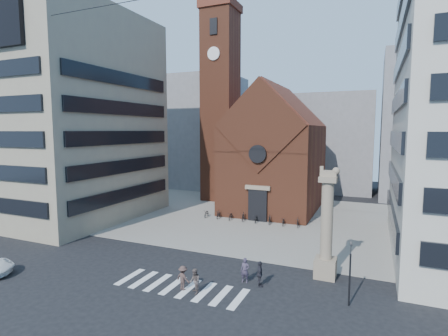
{
  "coord_description": "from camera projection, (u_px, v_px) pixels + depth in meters",
  "views": [
    {
      "loc": [
        13.12,
        -24.1,
        11.38
      ],
      "look_at": [
        -0.75,
        8.0,
        7.6
      ],
      "focal_mm": 28.0,
      "sensor_mm": 36.0,
      "label": 1
    }
  ],
  "objects": [
    {
      "name": "piazza",
      "position": [
        262.0,
        217.0,
        45.73
      ],
      "size": [
        46.0,
        30.0,
        0.05
      ],
      "primitive_type": "cube",
      "color": "gray",
      "rests_on": "ground"
    },
    {
      "name": "church",
      "position": [
        276.0,
        154.0,
        50.38
      ],
      "size": [
        12.0,
        16.65,
        18.0
      ],
      "color": "brown",
      "rests_on": "ground"
    },
    {
      "name": "bg_block_mid",
      "position": [
        334.0,
        143.0,
        66.13
      ],
      "size": [
        14.0,
        12.0,
        18.0
      ],
      "primitive_type": "cube",
      "color": "gray",
      "rests_on": "ground"
    },
    {
      "name": "pedestrian_1",
      "position": [
        195.0,
        281.0,
        24.37
      ],
      "size": [
        1.06,
        1.09,
        1.77
      ],
      "primitive_type": "imported",
      "rotation": [
        0.0,
        0.0,
        -0.9
      ],
      "color": "#5F514C",
      "rests_on": "ground"
    },
    {
      "name": "traffic_light",
      "position": [
        350.0,
        272.0,
        22.5
      ],
      "size": [
        0.13,
        0.16,
        4.3
      ],
      "color": "black",
      "rests_on": "ground"
    },
    {
      "name": "ground",
      "position": [
        193.0,
        271.0,
        28.39
      ],
      "size": [
        120.0,
        120.0,
        0.0
      ],
      "primitive_type": "plane",
      "color": "black",
      "rests_on": "ground"
    },
    {
      "name": "bg_block_right",
      "position": [
        435.0,
        126.0,
        56.75
      ],
      "size": [
        16.0,
        14.0,
        24.0
      ],
      "primitive_type": "cube",
      "color": "gray",
      "rests_on": "ground"
    },
    {
      "name": "pedestrian_3",
      "position": [
        183.0,
        278.0,
        24.94
      ],
      "size": [
        1.26,
        0.9,
        1.76
      ],
      "primitive_type": "imported",
      "rotation": [
        0.0,
        0.0,
        2.9
      ],
      "color": "#47332F",
      "rests_on": "ground"
    },
    {
      "name": "scooter_6",
      "position": [
        283.0,
        221.0,
        41.79
      ],
      "size": [
        0.93,
        1.86,
        0.94
      ],
      "primitive_type": "imported",
      "rotation": [
        0.0,
        0.0,
        0.18
      ],
      "color": "black",
      "rests_on": "piazza"
    },
    {
      "name": "scooter_4",
      "position": [
        256.0,
        219.0,
        43.13
      ],
      "size": [
        0.93,
        1.86,
        0.94
      ],
      "primitive_type": "imported",
      "rotation": [
        0.0,
        0.0,
        0.18
      ],
      "color": "black",
      "rests_on": "piazza"
    },
    {
      "name": "lion_column",
      "position": [
        327.0,
        234.0,
        26.81
      ],
      "size": [
        1.63,
        1.6,
        8.68
      ],
      "color": "gray",
      "rests_on": "ground"
    },
    {
      "name": "pedestrian_2",
      "position": [
        260.0,
        274.0,
        25.46
      ],
      "size": [
        0.84,
        1.21,
        1.9
      ],
      "primitive_type": "imported",
      "rotation": [
        0.0,
        0.0,
        1.95
      ],
      "color": "#27262E",
      "rests_on": "ground"
    },
    {
      "name": "scooter_1",
      "position": [
        218.0,
        214.0,
        45.15
      ],
      "size": [
        0.79,
        1.79,
        1.04
      ],
      "primitive_type": "imported",
      "rotation": [
        0.0,
        0.0,
        0.18
      ],
      "color": "black",
      "rests_on": "piazza"
    },
    {
      "name": "scooter_2",
      "position": [
        231.0,
        216.0,
        44.48
      ],
      "size": [
        0.93,
        1.86,
        0.94
      ],
      "primitive_type": "imported",
      "rotation": [
        0.0,
        0.0,
        0.18
      ],
      "color": "black",
      "rests_on": "piazza"
    },
    {
      "name": "scooter_0",
      "position": [
        207.0,
        213.0,
        45.83
      ],
      "size": [
        0.93,
        1.86,
        0.94
      ],
      "primitive_type": "imported",
      "rotation": [
        0.0,
        0.0,
        0.18
      ],
      "color": "black",
      "rests_on": "piazza"
    },
    {
      "name": "zebra_crossing",
      "position": [
        181.0,
        287.0,
        25.44
      ],
      "size": [
        10.2,
        3.2,
        0.01
      ],
      "primitive_type": null,
      "color": "white",
      "rests_on": "ground"
    },
    {
      "name": "building_left",
      "position": [
        67.0,
        118.0,
        45.59
      ],
      "size": [
        18.0,
        20.0,
        26.0
      ],
      "primitive_type": "cube",
      "color": "gray",
      "rests_on": "ground"
    },
    {
      "name": "pedestrian_0",
      "position": [
        245.0,
        270.0,
        26.15
      ],
      "size": [
        0.69,
        0.47,
        1.86
      ],
      "primitive_type": "imported",
      "rotation": [
        0.0,
        0.0,
        0.03
      ],
      "color": "#3D3448",
      "rests_on": "ground"
    },
    {
      "name": "bg_block_left",
      "position": [
        200.0,
        132.0,
        71.6
      ],
      "size": [
        16.0,
        14.0,
        22.0
      ],
      "primitive_type": "cube",
      "color": "gray",
      "rests_on": "ground"
    },
    {
      "name": "scooter_7",
      "position": [
        298.0,
        222.0,
        41.11
      ],
      "size": [
        0.79,
        1.79,
        1.04
      ],
      "primitive_type": "imported",
      "rotation": [
        0.0,
        0.0,
        0.18
      ],
      "color": "black",
      "rests_on": "piazza"
    },
    {
      "name": "scooter_5",
      "position": [
        270.0,
        220.0,
        42.46
      ],
      "size": [
        0.79,
        1.79,
        1.04
      ],
      "primitive_type": "imported",
      "rotation": [
        0.0,
        0.0,
        0.18
      ],
      "color": "black",
      "rests_on": "piazza"
    },
    {
      "name": "scooter_3",
      "position": [
        243.0,
        217.0,
        43.8
      ],
      "size": [
        0.79,
        1.79,
        1.04
      ],
      "primitive_type": "imported",
      "rotation": [
        0.0,
        0.0,
        0.18
      ],
      "color": "black",
      "rests_on": "piazza"
    },
    {
      "name": "campanile",
      "position": [
        221.0,
        103.0,
        56.19
      ],
      "size": [
        5.5,
        5.5,
        31.2
      ],
      "color": "brown",
      "rests_on": "ground"
    }
  ]
}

